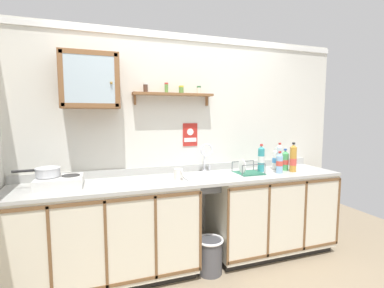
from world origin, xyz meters
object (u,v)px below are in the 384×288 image
Objects in this scene: sink at (209,179)px; mug at (179,174)px; bottle_juice_amber_3 at (293,159)px; bottle_opaque_white_5 at (275,159)px; wall_cabinet at (90,81)px; trash_bin at (210,255)px; bottle_water_blue_0 at (279,163)px; warning_sign at (190,135)px; dish_rack at (247,171)px; bottle_water_clear_1 at (279,158)px; hot_plate_stove at (60,182)px; bottle_soda_green_2 at (285,161)px; bottle_detergent_teal_4 at (261,159)px; saucepan at (47,172)px.

mug is at bearing -168.75° from sink.
bottle_juice_amber_3 reaches higher than bottle_opaque_white_5.
bottle_juice_amber_3 is at bearing -2.14° from mug.
bottle_opaque_white_5 is 2.00× the size of mug.
wall_cabinet is 2.04m from trash_bin.
bottle_water_blue_0 is 1.03m from warning_sign.
bottle_juice_amber_3 is at bearing -7.08° from sink.
bottle_opaque_white_5 is at bearing 4.56° from sink.
bottle_water_blue_0 is 0.82× the size of dish_rack.
bottle_water_clear_1 is 0.15m from bottle_juice_amber_3.
bottle_juice_amber_3 reaches higher than hot_plate_stove.
bottle_water_clear_1 is (0.06, 0.08, 0.04)m from bottle_water_blue_0.
dish_rack is at bearing 1.44° from mug.
wall_cabinet is (0.28, 0.14, 0.90)m from hot_plate_stove.
bottle_opaque_white_5 reaches higher than bottle_water_blue_0.
bottle_water_clear_1 is at bearing 11.04° from trash_bin.
hot_plate_stove is 0.95m from wall_cabinet.
bottle_detergent_teal_4 reaches higher than bottle_soda_green_2.
saucepan is at bearing 166.65° from hot_plate_stove.
wall_cabinet reaches higher than bottle_juice_amber_3.
sink reaches higher than bottle_detergent_teal_4.
sink is 0.99m from bottle_juice_amber_3.
bottle_water_clear_1 is 2.14m from wall_cabinet.
bottle_opaque_white_5 is at bearing 129.38° from bottle_soda_green_2.
hot_plate_stove is 1.02× the size of saucepan.
mug is at bearing -176.02° from bottle_detergent_teal_4.
hot_plate_stove is at bearing 176.61° from bottle_water_blue_0.
sink is at bearing 173.12° from dish_rack.
bottle_soda_green_2 is 0.48× the size of wall_cabinet.
bottle_water_clear_1 is 1.04× the size of bottle_detergent_teal_4.
bottle_soda_green_2 is 0.11m from bottle_opaque_white_5.
bottle_soda_green_2 reaches higher than dish_rack.
sink is 1.43m from hot_plate_stove.
saucepan is 0.90m from wall_cabinet.
bottle_water_clear_1 is (2.35, -0.07, 0.01)m from saucepan.
warning_sign is (1.30, 0.26, 0.37)m from hot_plate_stove.
wall_cabinet is at bearing 175.52° from bottle_detergent_teal_4.
bottle_soda_green_2 is (0.94, -0.02, 0.15)m from sink.
bottle_soda_green_2 is 1.29m from mug.
trash_bin is at bearing -109.83° from sink.
bottle_detergent_teal_4 is 0.24m from dish_rack.
bottle_water_blue_0 is 0.19m from bottle_juice_amber_3.
saucepan is at bearing 179.25° from sink.
bottle_soda_green_2 is 0.97× the size of bottle_opaque_white_5.
bottle_juice_amber_3 reaches higher than bottle_soda_green_2.
bottle_water_clear_1 reaches higher than mug.
mug is at bearing -14.66° from wall_cabinet.
warning_sign reaches higher than bottle_juice_amber_3.
trash_bin is at bearing -162.59° from bottle_opaque_white_5.
bottle_water_clear_1 reaches higher than hot_plate_stove.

